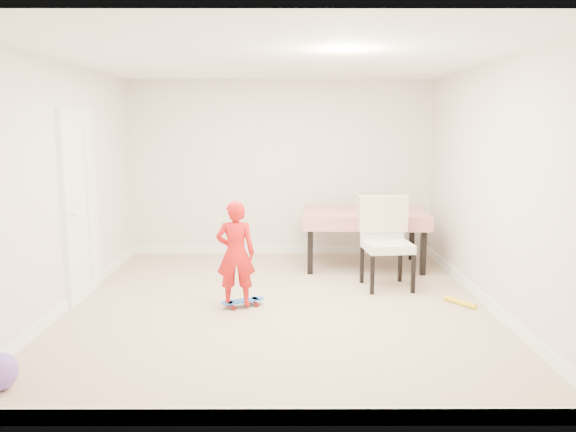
{
  "coord_description": "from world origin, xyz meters",
  "views": [
    {
      "loc": [
        0.09,
        -5.88,
        1.93
      ],
      "look_at": [
        0.1,
        0.2,
        0.95
      ],
      "focal_mm": 35.0,
      "sensor_mm": 36.0,
      "label": 1
    }
  ],
  "objects_px": {
    "dining_table": "(364,239)",
    "skateboard": "(243,303)",
    "child": "(236,257)",
    "dining_chair": "(387,243)"
  },
  "relations": [
    {
      "from": "dining_table",
      "to": "skateboard",
      "type": "distance_m",
      "value": 2.36
    },
    {
      "from": "child",
      "to": "dining_table",
      "type": "bearing_deg",
      "value": -134.54
    },
    {
      "from": "dining_table",
      "to": "dining_chair",
      "type": "height_order",
      "value": "dining_chair"
    },
    {
      "from": "dining_table",
      "to": "child",
      "type": "relative_size",
      "value": 1.47
    },
    {
      "from": "skateboard",
      "to": "child",
      "type": "bearing_deg",
      "value": -167.32
    },
    {
      "from": "dining_chair",
      "to": "dining_table",
      "type": "bearing_deg",
      "value": 91.22
    },
    {
      "from": "dining_table",
      "to": "child",
      "type": "height_order",
      "value": "child"
    },
    {
      "from": "child",
      "to": "dining_chair",
      "type": "bearing_deg",
      "value": -159.24
    },
    {
      "from": "dining_table",
      "to": "child",
      "type": "bearing_deg",
      "value": -129.01
    },
    {
      "from": "dining_table",
      "to": "child",
      "type": "distance_m",
      "value": 2.42
    }
  ]
}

